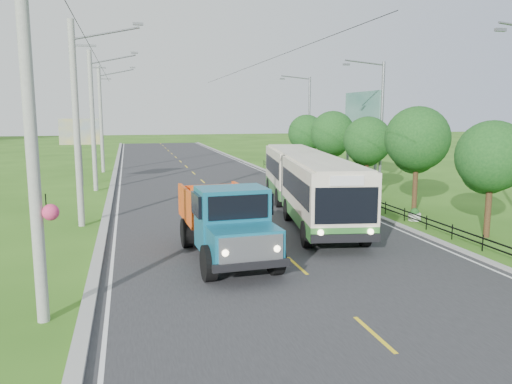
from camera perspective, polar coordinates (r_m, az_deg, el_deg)
name	(u,v)px	position (r m, az deg, el deg)	size (l,w,h in m)	color
ground	(297,266)	(18.72, 4.72, -8.42)	(240.00, 240.00, 0.00)	#2E5E16
road	(210,188)	(37.75, -5.23, 0.43)	(14.00, 120.00, 0.02)	#28282B
curb_left	(111,191)	(37.30, -16.21, 0.10)	(0.40, 120.00, 0.15)	#9E9E99
curb_right	(300,184)	(39.50, 5.06, 0.87)	(0.30, 120.00, 0.10)	#9E9E99
edge_line_left	(119,191)	(37.29, -15.37, 0.06)	(0.12, 120.00, 0.00)	silver
edge_line_right	(294,185)	(39.34, 4.38, 0.80)	(0.12, 120.00, 0.00)	silver
centre_dash	(297,265)	(18.71, 4.72, -8.35)	(0.12, 2.20, 0.00)	yellow
railing_right	(341,192)	(34.26, 9.74, -0.04)	(0.04, 40.00, 0.60)	black
pole_nearest	(34,139)	(14.08, -24.06, 5.57)	(3.51, 0.44, 10.00)	gray
pole_near	(77,124)	(25.98, -19.77, 7.36)	(3.51, 0.32, 10.00)	gray
pole_mid	(93,120)	(37.95, -18.12, 7.78)	(3.51, 0.32, 10.00)	gray
pole_far	(101,119)	(49.93, -17.26, 7.99)	(3.51, 0.32, 10.00)	gray
tree_second	(491,160)	(24.77, 25.23, 3.33)	(3.18, 3.26, 5.30)	#382314
tree_third	(417,142)	(29.60, 17.89, 5.44)	(3.60, 3.62, 6.00)	#382314
tree_fourth	(367,143)	(34.84, 12.59, 5.46)	(3.24, 3.31, 5.40)	#382314
tree_fifth	(332,136)	(40.26, 8.73, 6.39)	(3.48, 3.52, 5.80)	#382314
tree_back	(306,135)	(45.84, 5.77, 6.50)	(3.30, 3.36, 5.50)	#382314
streetlight_mid	(379,124)	(35.03, 13.93, 7.58)	(3.02, 0.20, 9.07)	slate
streetlight_far	(308,121)	(47.82, 5.92, 8.09)	(3.02, 0.20, 9.07)	slate
planter_near	(415,215)	(27.59, 17.67, -2.54)	(0.64, 0.64, 0.67)	silver
planter_mid	(350,192)	(34.51, 10.65, -0.03)	(0.64, 0.64, 0.67)	silver
planter_far	(309,178)	(41.82, 6.03, 1.63)	(0.64, 0.64, 0.67)	silver
billboard_left	(80,136)	(41.06, -19.51, 6.05)	(3.00, 0.20, 5.20)	slate
billboard_right	(362,117)	(41.11, 12.03, 8.43)	(0.24, 6.00, 7.30)	slate
bus	(306,179)	(27.84, 5.76, 1.49)	(5.58, 17.33, 3.30)	#2E702C
dump_truck	(226,217)	(19.22, -3.48, -2.84)	(3.03, 7.09, 2.93)	#14627D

